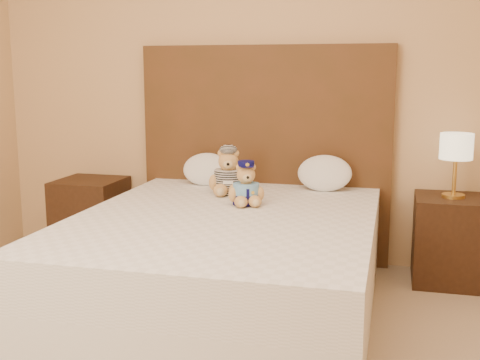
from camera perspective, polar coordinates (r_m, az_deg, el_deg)
name	(u,v)px	position (r m, az deg, el deg)	size (l,w,h in m)	color
bed	(225,263)	(3.36, -1.40, -7.88)	(1.60, 2.00, 0.55)	white
headboard	(264,154)	(4.22, 2.31, 2.46)	(1.75, 0.08, 1.50)	#532E18
nightstand_left	(91,216)	(4.54, -13.96, -3.37)	(0.45, 0.45, 0.55)	#331D10
nightstand_right	(450,240)	(4.03, 19.32, -5.39)	(0.45, 0.45, 0.55)	#331D10
lamp	(456,150)	(3.92, 19.82, 2.72)	(0.20, 0.20, 0.40)	gold
teddy_police	(246,183)	(3.51, 0.57, -0.31)	(0.22, 0.21, 0.26)	tan
teddy_prisoner	(228,171)	(3.81, -1.11, 0.82)	(0.26, 0.25, 0.29)	tan
pillow_left	(206,168)	(4.15, -3.21, 1.18)	(0.33, 0.22, 0.24)	white
pillow_right	(325,171)	(3.98, 8.03, 0.81)	(0.36, 0.23, 0.25)	white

